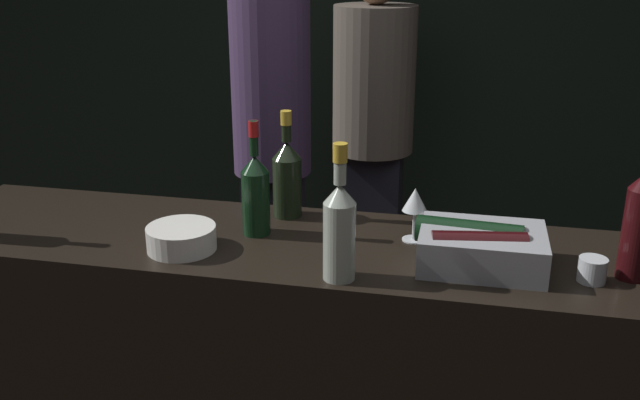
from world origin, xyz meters
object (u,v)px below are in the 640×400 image
champagne_bottle (287,176)px  person_blond_tee (373,119)px  ice_bin_with_bottles (480,246)px  person_in_hoodie (272,131)px  red_wine_bottle_burgundy (255,192)px  candle_votive (592,270)px  rose_wine_bottle (339,226)px  bowl_white (181,237)px  wine_glass (415,202)px  red_wine_bottle_tall (639,223)px

champagne_bottle → person_blond_tee: 1.46m
ice_bin_with_bottles → person_blond_tee: person_blond_tee is taller
person_in_hoodie → red_wine_bottle_burgundy: bearing=58.0°
candle_votive → rose_wine_bottle: (-0.62, -0.12, 0.11)m
bowl_white → person_in_hoodie: person_in_hoodie is taller
champagne_bottle → rose_wine_bottle: 0.47m
bowl_white → candle_votive: bearing=1.6°
ice_bin_with_bottles → person_blond_tee: bearing=107.1°
wine_glass → red_wine_bottle_tall: (0.56, -0.13, 0.03)m
wine_glass → person_blond_tee: size_ratio=0.09×
bowl_white → person_blond_tee: size_ratio=0.11×
candle_votive → person_in_hoodie: (-1.15, 1.14, 0.01)m
champagne_bottle → red_wine_bottle_burgundy: (-0.05, -0.16, -0.00)m
ice_bin_with_bottles → red_wine_bottle_tall: bearing=1.3°
ice_bin_with_bottles → champagne_bottle: 0.64m
ice_bin_with_bottles → red_wine_bottle_burgundy: red_wine_bottle_burgundy is taller
ice_bin_with_bottles → rose_wine_bottle: 0.39m
red_wine_bottle_tall → red_wine_bottle_burgundy: red_wine_bottle_tall is taller
person_in_hoodie → bowl_white: bearing=48.1°
bowl_white → red_wine_bottle_tall: 1.19m
rose_wine_bottle → bowl_white: bearing=169.5°
ice_bin_with_bottles → red_wine_bottle_burgundy: (-0.64, 0.09, 0.07)m
bowl_white → champagne_bottle: (0.22, 0.32, 0.09)m
ice_bin_with_bottles → rose_wine_bottle: rose_wine_bottle is taller
person_in_hoodie → champagne_bottle: bearing=63.5°
wine_glass → champagne_bottle: champagne_bottle is taller
rose_wine_bottle → ice_bin_with_bottles: bearing=23.7°
red_wine_bottle_burgundy → red_wine_bottle_tall: bearing=-4.6°
rose_wine_bottle → person_blond_tee: 1.87m
wine_glass → rose_wine_bottle: size_ratio=0.44×
bowl_white → rose_wine_bottle: rose_wine_bottle is taller
bowl_white → red_wine_bottle_tall: (1.18, 0.07, 0.11)m
ice_bin_with_bottles → red_wine_bottle_burgundy: 0.65m
bowl_white → person_blond_tee: 1.79m
ice_bin_with_bottles → champagne_bottle: bearing=156.9°
candle_votive → champagne_bottle: (-0.86, 0.28, 0.10)m
rose_wine_bottle → red_wine_bottle_burgundy: bearing=140.4°
wine_glass → person_blond_tee: (-0.34, 1.56, -0.14)m
champagne_bottle → ice_bin_with_bottles: bearing=-23.1°
bowl_white → red_wine_bottle_tall: size_ratio=0.53×
champagne_bottle → person_in_hoodie: size_ratio=0.19×
red_wine_bottle_tall → candle_votive: bearing=-156.4°
ice_bin_with_bottles → bowl_white: 0.81m
wine_glass → person_in_hoodie: 1.19m
candle_votive → champagne_bottle: 0.91m
wine_glass → red_wine_bottle_tall: 0.58m
champagne_bottle → person_blond_tee: (0.06, 1.45, -0.15)m
candle_votive → rose_wine_bottle: 0.64m
red_wine_bottle_tall → rose_wine_bottle: (-0.72, -0.16, -0.01)m
bowl_white → person_blond_tee: (0.28, 1.76, -0.06)m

